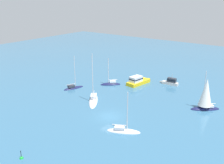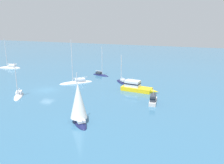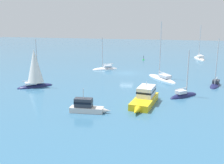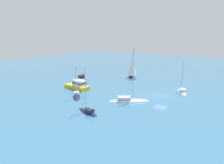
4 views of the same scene
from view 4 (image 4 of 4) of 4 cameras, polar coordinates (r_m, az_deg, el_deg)
ground_plane at (r=45.28m, az=12.79°, el=-3.57°), size 160.00×160.00×0.00m
powerboat at (r=49.85m, az=-9.18°, el=-0.86°), size 7.93×3.32×2.75m
sailboat at (r=49.03m, az=18.09°, el=-2.46°), size 3.77×5.42×7.17m
sloop at (r=40.61m, az=4.37°, el=-5.02°), size 7.15×5.98×10.50m
sloop_1 at (r=43.69m, az=-9.37°, el=-3.85°), size 4.19×4.43×7.01m
cabin_cruiser at (r=57.35m, az=-8.26°, el=0.88°), size 1.41×4.83×2.84m
ketch at (r=35.41m, az=-6.43°, el=-7.81°), size 5.07×2.81×7.92m
yacht at (r=61.00m, az=5.36°, el=3.58°), size 4.72×5.26×7.95m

